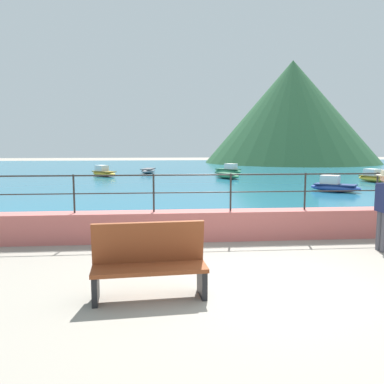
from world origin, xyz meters
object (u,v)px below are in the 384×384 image
Objects in this scene: boat_1 at (104,172)px; boat_5 at (148,171)px; boat_6 at (227,175)px; bench_main at (149,260)px; boat_2 at (334,186)px; person_walking at (384,206)px; boat_4 at (375,177)px; boat_0 at (229,170)px.

boat_1 is 0.94× the size of boat_5.
boat_5 is 7.33m from boat_6.
bench_main is 20.04m from boat_6.
boat_1 is 8.61m from boat_6.
boat_1 is 15.57m from boat_2.
person_walking is at bearing -76.27° from boat_5.
bench_main reaches higher than boat_6.
person_walking reaches higher than boat_5.
bench_main is at bearing -88.75° from boat_5.
boat_4 is 1.01× the size of boat_5.
bench_main is at bearing -156.76° from person_walking.
boat_1 is at bearing 99.26° from bench_main.
bench_main is 24.12m from boat_0.
boat_4 is (16.52, -5.58, 0.00)m from boat_1.
boat_0 is 11.85m from boat_2.
boat_5 is at bearing 91.25° from bench_main.
bench_main is 24.61m from boat_5.
boat_1 is 0.97× the size of boat_2.
bench_main is 5.41m from person_walking.
boat_6 is at bearing 159.00° from boat_4.
boat_1 is 4.07m from boat_5.
person_walking is at bearing -66.68° from boat_1.
boat_1 is (-9.08, -1.59, 0.00)m from boat_0.
person_walking is 17.37m from boat_6.
person_walking is 0.74× the size of boat_2.
bench_main reaches higher than boat_4.
boat_4 is at bearing -31.57° from boat_5.
boat_4 is at bearing 43.85° from boat_2.
boat_5 is at bearing 41.81° from boat_1.
boat_2 is at bearing 70.42° from person_walking.
boat_0 is 10.33m from boat_4.
boat_1 and boat_4 have the same top height.
boat_5 is at bearing 125.57° from boat_2.
boat_0 is 0.99× the size of boat_1.
boat_2 reaches higher than boat_6.
bench_main is 0.71× the size of boat_5.
boat_0 reaches higher than boat_6.
bench_main reaches higher than boat_1.
boat_6 is at bearing -101.44° from boat_0.
boat_2 is (3.52, 9.89, -0.65)m from person_walking.
boat_2 is (12.04, -9.88, 0.00)m from boat_1.
boat_2 is at bearing -75.55° from boat_0.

